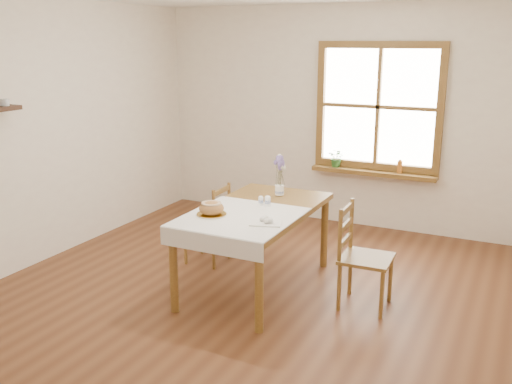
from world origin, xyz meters
TOP-DOWN VIEW (x-y plane):
  - ground at (0.00, 0.00)m, footprint 5.00×5.00m
  - room_walls at (0.00, 0.00)m, footprint 4.60×5.10m
  - window at (0.50, 2.47)m, footprint 1.46×0.08m
  - window_sill at (0.50, 2.40)m, footprint 1.46×0.20m
  - dining_table at (0.00, 0.30)m, footprint 0.90×1.60m
  - table_linen at (0.00, -0.00)m, footprint 0.91×0.99m
  - chair_left at (-0.72, 0.64)m, footprint 0.40×0.39m
  - chair_right at (1.00, 0.36)m, footprint 0.45×0.43m
  - bread_plate at (-0.23, -0.08)m, footprint 0.29×0.29m
  - bread_loaf at (-0.23, -0.08)m, footprint 0.21×0.21m
  - egg_napkin at (0.27, -0.07)m, footprint 0.30×0.28m
  - eggs at (0.27, -0.07)m, footprint 0.24×0.22m
  - salt_shaker at (0.01, 0.38)m, footprint 0.05×0.05m
  - pepper_shaker at (0.08, 0.37)m, footprint 0.06×0.06m
  - flower_vase at (0.01, 0.78)m, footprint 0.09×0.09m
  - lavender_bouquet at (0.01, 0.78)m, footprint 0.15×0.15m
  - potted_plant at (0.05, 2.40)m, footprint 0.25×0.26m
  - amber_bottle at (0.80, 2.40)m, footprint 0.06×0.06m

SIDE VIEW (x-z plane):
  - ground at x=0.00m, z-range 0.00..0.00m
  - chair_left at x=-0.72m, z-range 0.00..0.81m
  - chair_right at x=1.00m, z-range 0.00..0.88m
  - dining_table at x=0.00m, z-range 0.29..1.04m
  - window_sill at x=0.50m, z-range 0.66..0.71m
  - table_linen at x=0.00m, z-range 0.75..0.76m
  - egg_napkin at x=0.27m, z-range 0.76..0.77m
  - bread_plate at x=-0.23m, z-range 0.76..0.77m
  - eggs at x=0.27m, z-range 0.77..0.81m
  - amber_bottle at x=0.80m, z-range 0.71..0.87m
  - flower_vase at x=0.01m, z-range 0.75..0.85m
  - potted_plant at x=0.05m, z-range 0.71..0.89m
  - salt_shaker at x=0.01m, z-range 0.76..0.85m
  - pepper_shaker at x=0.08m, z-range 0.76..0.86m
  - bread_loaf at x=-0.23m, z-range 0.77..0.89m
  - lavender_bouquet at x=0.01m, z-range 0.85..1.13m
  - window at x=0.50m, z-range 0.72..2.18m
  - room_walls at x=0.00m, z-range 0.38..3.03m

